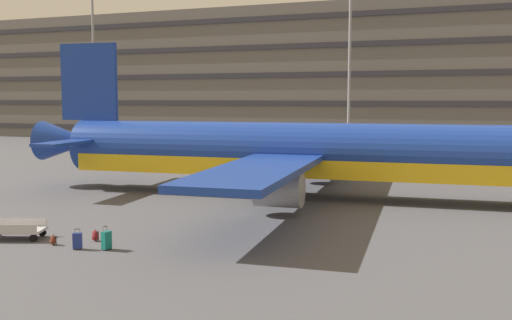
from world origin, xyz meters
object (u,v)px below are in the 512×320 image
Objects in this scene: suitcase_purple at (77,241)px; suitcase_black at (107,240)px; backpack_orange at (53,240)px; backpack_large at (95,236)px; baggage_cart at (16,230)px; airliner at (304,153)px.

suitcase_black is at bearing 16.82° from suitcase_purple.
suitcase_black reaches higher than backpack_orange.
suitcase_purple is 1.54m from backpack_orange.
backpack_large is at bearing 43.25° from backpack_orange.
suitcase_purple reaches higher than baggage_cart.
airliner is 79.88× the size of backpack_orange.
suitcase_black is 2.05× the size of backpack_orange.
suitcase_purple reaches higher than backpack_large.
baggage_cart is at bearing -120.46° from airliner.
baggage_cart reaches higher than backpack_orange.
airliner reaches higher than backpack_large.
backpack_large is 0.17× the size of baggage_cart.
backpack_large is 3.86m from baggage_cart.
suitcase_black is 0.31× the size of baggage_cart.
backpack_large is at bearing 96.70° from suitcase_purple.
suitcase_purple is 1.49m from backpack_large.
airliner reaches higher than baggage_cart.
suitcase_black is 2.77m from backpack_orange.
backpack_large is at bearing 14.56° from baggage_cart.
suitcase_purple is 1.58× the size of backpack_large.
suitcase_black is 1.80m from backpack_large.
airliner is 16.77m from suitcase_black.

